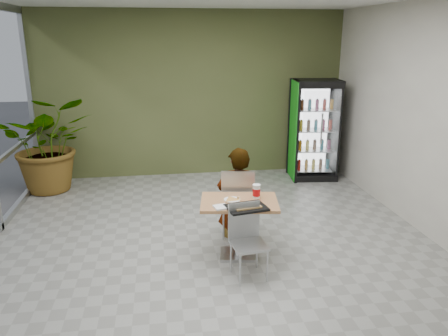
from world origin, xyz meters
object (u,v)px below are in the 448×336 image
at_px(potted_plant, 49,144).
at_px(beverage_fridge, 314,130).
at_px(chair_far, 238,198).
at_px(chair_near, 246,234).
at_px(seated_woman, 238,203).
at_px(soda_cup, 256,192).
at_px(cafeteria_tray, 246,208).
at_px(dining_table, 239,217).

bearing_deg(potted_plant, beverage_fridge, -0.04).
height_order(chair_far, chair_near, chair_far).
height_order(seated_woman, soda_cup, seated_woman).
height_order(soda_cup, potted_plant, potted_plant).
bearing_deg(chair_near, potted_plant, 121.25).
height_order(chair_near, beverage_fridge, beverage_fridge).
distance_m(cafeteria_tray, beverage_fridge, 3.83).
distance_m(chair_near, seated_woman, 1.02).
bearing_deg(cafeteria_tray, potted_plant, 131.89).
xyz_separation_m(dining_table, soda_cup, (0.23, 0.07, 0.30)).
bearing_deg(seated_woman, beverage_fridge, -120.17).
height_order(seated_woman, cafeteria_tray, seated_woman).
relative_size(cafeteria_tray, beverage_fridge, 0.24).
xyz_separation_m(beverage_fridge, potted_plant, (-4.93, 0.00, -0.10)).
distance_m(chair_far, cafeteria_tray, 0.81).
height_order(cafeteria_tray, beverage_fridge, beverage_fridge).
xyz_separation_m(chair_far, chair_near, (-0.07, -0.96, -0.08)).
bearing_deg(chair_near, seated_woman, 76.32).
height_order(chair_near, cafeteria_tray, chair_near).
bearing_deg(soda_cup, chair_far, 108.86).
xyz_separation_m(chair_near, potted_plant, (-2.90, 3.44, 0.36)).
distance_m(chair_near, soda_cup, 0.64).
xyz_separation_m(dining_table, potted_plant, (-2.89, 3.00, 0.33)).
distance_m(dining_table, soda_cup, 0.38).
bearing_deg(seated_woman, soda_cup, 113.98).
xyz_separation_m(dining_table, cafeteria_tray, (0.04, -0.26, 0.23)).
bearing_deg(cafeteria_tray, chair_near, -100.08).
height_order(dining_table, cafeteria_tray, cafeteria_tray).
distance_m(seated_woman, beverage_fridge, 3.14).
bearing_deg(beverage_fridge, seated_woman, -122.66).
height_order(cafeteria_tray, potted_plant, potted_plant).
bearing_deg(chair_far, potted_plant, -31.23).
height_order(chair_far, seated_woman, seated_woman).
distance_m(dining_table, cafeteria_tray, 0.35).
xyz_separation_m(chair_far, beverage_fridge, (1.96, 2.48, 0.37)).
relative_size(dining_table, seated_woman, 0.65).
bearing_deg(chair_near, beverage_fridge, 50.53).
distance_m(cafeteria_tray, potted_plant, 4.39).
bearing_deg(seated_woman, chair_far, 82.33).
bearing_deg(chair_far, dining_table, 90.52).
distance_m(beverage_fridge, potted_plant, 4.93).
relative_size(dining_table, potted_plant, 0.60).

